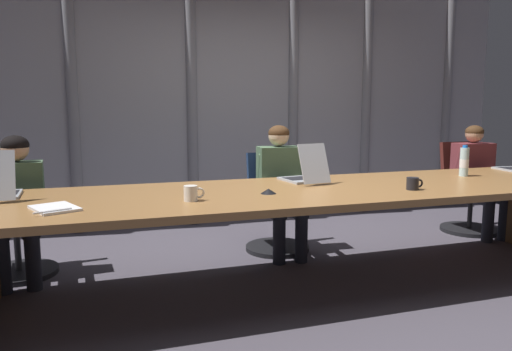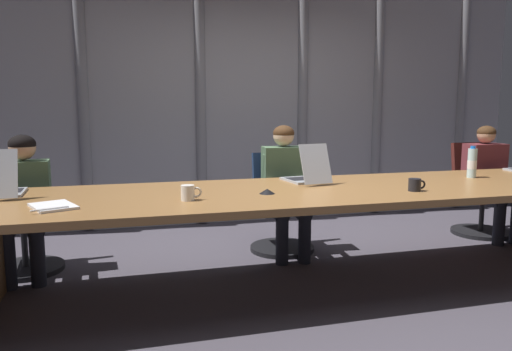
% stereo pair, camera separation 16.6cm
% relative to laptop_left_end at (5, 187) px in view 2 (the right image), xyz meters
% --- Properties ---
extents(ground_plane, '(13.91, 13.91, 0.00)m').
position_rel_laptop_left_end_xyz_m(ground_plane, '(2.19, -0.28, -0.80)').
color(ground_plane, '#47424C').
extents(conference_table, '(5.12, 1.23, 0.74)m').
position_rel_laptop_left_end_xyz_m(conference_table, '(2.19, -0.28, -0.18)').
color(conference_table, olive).
rests_on(conference_table, ground_plane).
extents(curtain_backdrop, '(6.95, 0.17, 2.90)m').
position_rel_laptop_left_end_xyz_m(curtain_backdrop, '(2.19, 1.94, 0.64)').
color(curtain_backdrop, '#9999A0').
rests_on(curtain_backdrop, ground_plane).
extents(laptop_left_end, '(0.24, 0.47, 0.33)m').
position_rel_laptop_left_end_xyz_m(laptop_left_end, '(0.00, 0.00, 0.00)').
color(laptop_left_end, '#A8ADB7').
rests_on(laptop_left_end, conference_table).
extents(laptop_left_mid, '(0.30, 0.47, 0.32)m').
position_rel_laptop_left_end_xyz_m(laptop_left_mid, '(2.18, 0.02, -0.00)').
color(laptop_left_mid, '#A8ADB7').
rests_on(laptop_left_mid, conference_table).
extents(office_chair_left_end, '(0.60, 0.60, 0.90)m').
position_rel_laptop_left_end_xyz_m(office_chair_left_end, '(-0.03, 0.69, -0.47)').
color(office_chair_left_end, '#2D2D38').
rests_on(office_chair_left_end, ground_plane).
extents(office_chair_left_mid, '(0.60, 0.60, 0.91)m').
position_rel_laptop_left_end_xyz_m(office_chair_left_mid, '(2.19, 0.69, -0.47)').
color(office_chair_left_mid, navy).
rests_on(office_chair_left_mid, ground_plane).
extents(office_chair_center, '(0.60, 0.60, 0.96)m').
position_rel_laptop_left_end_xyz_m(office_chair_center, '(4.42, 0.70, -0.45)').
color(office_chair_center, '#511E19').
rests_on(office_chair_center, ground_plane).
extents(person_left_end, '(0.41, 0.56, 1.12)m').
position_rel_laptop_left_end_xyz_m(person_left_end, '(0.01, 0.54, -0.16)').
color(person_left_end, '#4C6B4C').
rests_on(person_left_end, ground_plane).
extents(person_left_mid, '(0.41, 0.57, 1.18)m').
position_rel_laptop_left_end_xyz_m(person_left_mid, '(2.18, 0.54, -0.14)').
color(person_left_mid, '#4C6B4C').
rests_on(person_left_mid, ground_plane).
extents(person_center, '(0.41, 0.55, 1.15)m').
position_rel_laptop_left_end_xyz_m(person_center, '(4.39, 0.54, -0.16)').
color(person_center, brown).
rests_on(person_center, ground_plane).
extents(water_bottle_primary, '(0.08, 0.08, 0.27)m').
position_rel_laptop_left_end_xyz_m(water_bottle_primary, '(3.64, -0.10, 0.06)').
color(water_bottle_primary, silver).
rests_on(water_bottle_primary, conference_table).
extents(coffee_mug_near, '(0.13, 0.09, 0.09)m').
position_rel_laptop_left_end_xyz_m(coffee_mug_near, '(2.79, -0.56, -0.02)').
color(coffee_mug_near, black).
rests_on(coffee_mug_near, conference_table).
extents(coffee_mug_far, '(0.14, 0.09, 0.10)m').
position_rel_laptop_left_end_xyz_m(coffee_mug_far, '(1.18, -0.48, -0.01)').
color(coffee_mug_far, white).
rests_on(coffee_mug_far, conference_table).
extents(conference_mic_left_side, '(0.11, 0.11, 0.03)m').
position_rel_laptop_left_end_xyz_m(conference_mic_left_side, '(1.73, -0.39, -0.04)').
color(conference_mic_left_side, black).
rests_on(conference_mic_left_side, conference_table).
extents(spiral_notepad, '(0.32, 0.37, 0.03)m').
position_rel_laptop_left_end_xyz_m(spiral_notepad, '(0.36, -0.50, -0.05)').
color(spiral_notepad, silver).
rests_on(spiral_notepad, conference_table).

